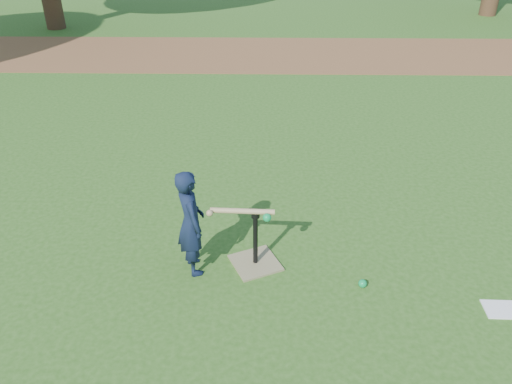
{
  "coord_description": "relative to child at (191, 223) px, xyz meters",
  "views": [
    {
      "loc": [
        -0.26,
        -3.97,
        3.14
      ],
      "look_at": [
        -0.34,
        0.21,
        0.65
      ],
      "focal_mm": 35.0,
      "sensor_mm": 36.0,
      "label": 1
    }
  ],
  "objects": [
    {
      "name": "dirt_strip",
      "position": [
        0.93,
        7.67,
        -0.53
      ],
      "size": [
        24.0,
        3.0,
        0.01
      ],
      "primitive_type": "cube",
      "color": "brown",
      "rests_on": "ground"
    },
    {
      "name": "wiffle_ball_ground",
      "position": [
        1.6,
        -0.24,
        -0.5
      ],
      "size": [
        0.08,
        0.08,
        0.08
      ],
      "primitive_type": "sphere",
      "color": "#0D9347",
      "rests_on": "ground"
    },
    {
      "name": "ground",
      "position": [
        0.93,
        0.17,
        -0.54
      ],
      "size": [
        80.0,
        80.0,
        0.0
      ],
      "primitive_type": "plane",
      "color": "#285116",
      "rests_on": "ground"
    },
    {
      "name": "batting_tee",
      "position": [
        0.6,
        0.08,
        -0.43
      ],
      "size": [
        0.57,
        0.57,
        0.61
      ],
      "color": "#887D56",
      "rests_on": "ground"
    },
    {
      "name": "swing_action",
      "position": [
        0.49,
        0.04,
        0.09
      ],
      "size": [
        0.63,
        0.16,
        0.09
      ],
      "color": "tan",
      "rests_on": "ground"
    },
    {
      "name": "child",
      "position": [
        0.0,
        0.0,
        0.0
      ],
      "size": [
        0.39,
        0.46,
        1.08
      ],
      "primitive_type": "imported",
      "rotation": [
        0.0,
        0.0,
        1.97
      ],
      "color": "black",
      "rests_on": "ground"
    },
    {
      "name": "clipboard",
      "position": [
        2.78,
        -0.52,
        -0.53
      ],
      "size": [
        0.31,
        0.24,
        0.01
      ],
      "primitive_type": "cube",
      "rotation": [
        0.0,
        0.0,
        -0.02
      ],
      "color": "white",
      "rests_on": "ground"
    }
  ]
}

